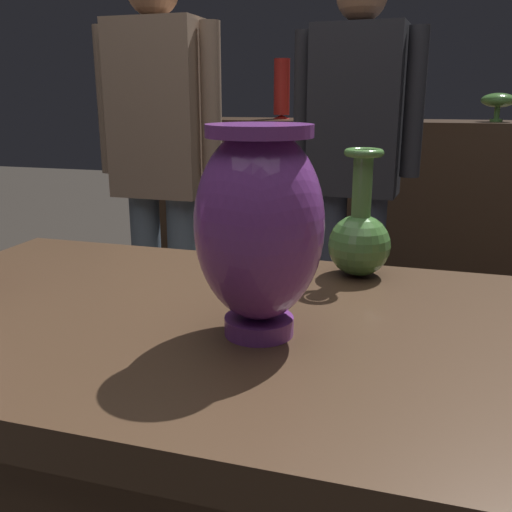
% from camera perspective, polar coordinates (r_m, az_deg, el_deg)
% --- Properties ---
extents(back_display_shelf, '(2.60, 0.40, 0.99)m').
position_cam_1_polar(back_display_shelf, '(2.99, 12.02, 3.69)').
color(back_display_shelf, '#382619').
rests_on(back_display_shelf, ground_plane).
extents(vase_centerpiece, '(0.17, 0.17, 0.27)m').
position_cam_1_polar(vase_centerpiece, '(0.71, 0.32, 3.14)').
color(vase_centerpiece, '#7A388E').
rests_on(vase_centerpiece, display_plinth).
extents(vase_right_accent, '(0.11, 0.11, 0.22)m').
position_cam_1_polar(vase_right_accent, '(1.00, 10.39, 1.93)').
color(vase_right_accent, '#477A38').
rests_on(vase_right_accent, display_plinth).
extents(shelf_vase_left, '(0.09, 0.09, 0.30)m').
position_cam_1_polar(shelf_vase_left, '(3.04, 2.61, 16.40)').
color(shelf_vase_left, red).
rests_on(shelf_vase_left, back_display_shelf).
extents(shelf_vase_center, '(0.10, 0.10, 0.31)m').
position_cam_1_polar(shelf_vase_center, '(2.88, 12.70, 16.18)').
color(shelf_vase_center, orange).
rests_on(shelf_vase_center, back_display_shelf).
extents(shelf_vase_far_left, '(0.11, 0.11, 0.10)m').
position_cam_1_polar(shelf_vase_far_left, '(3.10, -7.65, 14.88)').
color(shelf_vase_far_left, '#2D429E').
rests_on(shelf_vase_far_left, back_display_shelf).
extents(shelf_vase_right, '(0.15, 0.15, 0.13)m').
position_cam_1_polar(shelf_vase_right, '(2.92, 23.21, 14.16)').
color(shelf_vase_right, '#477A38').
rests_on(shelf_vase_right, back_display_shelf).
extents(visitor_center_back, '(0.47, 0.20, 1.52)m').
position_cam_1_polar(visitor_center_back, '(2.14, 9.88, 9.83)').
color(visitor_center_back, '#333847').
rests_on(visitor_center_back, ground_plane).
extents(visitor_near_left, '(0.47, 0.18, 1.53)m').
position_cam_1_polar(visitor_near_left, '(2.08, -9.63, 9.86)').
color(visitor_near_left, slate).
rests_on(visitor_near_left, ground_plane).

